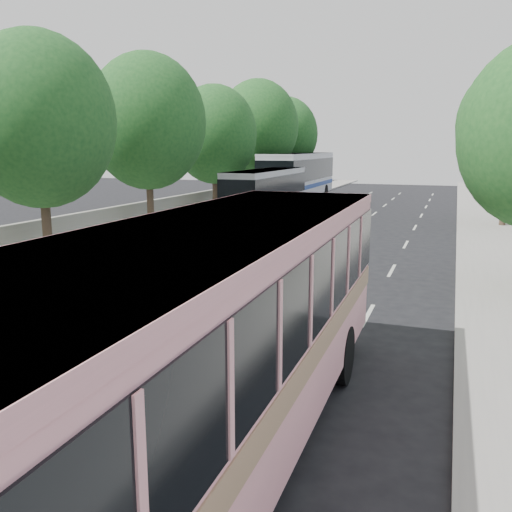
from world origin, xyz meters
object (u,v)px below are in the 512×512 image
at_px(tour_coach_front, 267,189).
at_px(pink_taxi, 290,259).
at_px(tour_coach_rear, 299,173).
at_px(pink_bus, 213,318).
at_px(white_pickup, 206,244).

bearing_deg(tour_coach_front, pink_taxi, -68.18).
distance_m(tour_coach_front, tour_coach_rear, 11.14).
relative_size(pink_bus, tour_coach_rear, 0.82).
bearing_deg(tour_coach_front, white_pickup, -80.29).
distance_m(pink_taxi, tour_coach_front, 16.83).
bearing_deg(tour_coach_front, pink_bus, -72.58).
distance_m(pink_taxi, white_pickup, 3.84).
height_order(pink_bus, pink_taxi, pink_bus).
height_order(white_pickup, tour_coach_rear, tour_coach_rear).
distance_m(white_pickup, tour_coach_front, 14.92).
bearing_deg(tour_coach_rear, pink_bus, -76.53).
relative_size(pink_bus, pink_taxi, 2.72).
bearing_deg(pink_bus, tour_coach_rear, 103.25).
relative_size(pink_taxi, tour_coach_rear, 0.30).
xyz_separation_m(white_pickup, tour_coach_front, (-2.53, 14.67, 1.03)).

